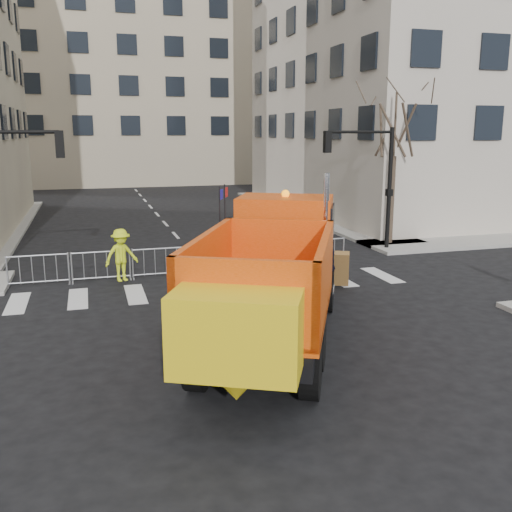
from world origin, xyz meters
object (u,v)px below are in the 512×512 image
object	(u,v)px
worker	(121,255)
newspaper_box	(316,249)
cop_a	(306,266)
cop_b	(283,267)
plow_truck	(273,274)
cop_c	(328,266)

from	to	relation	value
worker	newspaper_box	world-z (taller)	worker
worker	newspaper_box	bearing A→B (deg)	-15.10
cop_a	cop_b	world-z (taller)	cop_a
plow_truck	cop_c	world-z (taller)	plow_truck
cop_c	newspaper_box	distance (m)	4.05
cop_b	cop_c	distance (m)	1.47
cop_b	newspaper_box	distance (m)	4.07
cop_a	plow_truck	bearing A→B (deg)	24.16
newspaper_box	cop_a	bearing A→B (deg)	-139.03
cop_a	cop_c	bearing A→B (deg)	143.54
cop_b	cop_c	size ratio (longest dim) A/B	0.89
cop_a	cop_b	bearing A→B (deg)	-81.34
cop_a	worker	distance (m)	6.41
plow_truck	cop_b	world-z (taller)	plow_truck
cop_b	worker	bearing A→B (deg)	-1.99
plow_truck	cop_c	xyz separation A→B (m)	(3.16, 3.88, -0.88)
plow_truck	cop_b	xyz separation A→B (m)	(1.85, 4.52, -0.99)
cop_a	cop_b	size ratio (longest dim) A/B	1.16
plow_truck	cop_a	world-z (taller)	plow_truck
worker	cop_c	bearing A→B (deg)	-47.02
plow_truck	worker	distance (m)	7.75
cop_c	worker	bearing A→B (deg)	-78.40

